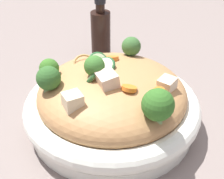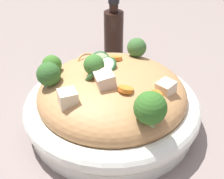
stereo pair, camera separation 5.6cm
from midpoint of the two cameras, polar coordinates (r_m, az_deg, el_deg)
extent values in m
plane|color=slate|center=(0.60, -2.66, -6.17)|extent=(3.00, 3.00, 0.00)
cylinder|color=white|center=(0.60, -2.69, -5.31)|extent=(0.30, 0.30, 0.02)
torus|color=white|center=(0.58, -2.77, -2.92)|extent=(0.32, 0.32, 0.04)
ellipsoid|color=#AE7D4B|center=(0.56, -2.84, -0.85)|extent=(0.26, 0.26, 0.09)
torus|color=#A47B4B|center=(0.54, -2.93, 1.86)|extent=(0.08, 0.08, 0.01)
torus|color=#AF854B|center=(0.59, -7.66, 4.47)|extent=(0.05, 0.05, 0.02)
cone|color=#90AE6E|center=(0.48, 5.06, -5.10)|extent=(0.02, 0.02, 0.02)
sphere|color=#316523|center=(0.46, 5.21, -2.65)|extent=(0.05, 0.05, 0.05)
cone|color=#98B06B|center=(0.53, -6.09, 2.23)|extent=(0.02, 0.01, 0.02)
sphere|color=#386D2B|center=(0.52, -6.22, 4.11)|extent=(0.04, 0.04, 0.03)
cone|color=#97B374|center=(0.55, -13.89, -0.01)|extent=(0.03, 0.03, 0.02)
sphere|color=#2F5E28|center=(0.53, -14.19, 1.86)|extent=(0.06, 0.06, 0.04)
cone|color=#96B76B|center=(0.58, -13.65, 1.87)|extent=(0.02, 0.01, 0.02)
sphere|color=#376B24|center=(0.57, -13.91, 3.56)|extent=(0.04, 0.04, 0.03)
cone|color=#93B176|center=(0.62, 0.81, 5.94)|extent=(0.02, 0.02, 0.01)
sphere|color=#386430|center=(0.61, 0.83, 7.62)|extent=(0.04, 0.04, 0.04)
cylinder|color=orange|center=(0.50, -0.11, 0.10)|extent=(0.03, 0.03, 0.01)
cylinder|color=orange|center=(0.50, 5.22, -0.97)|extent=(0.03, 0.03, 0.02)
cylinder|color=orange|center=(0.58, -2.81, 5.50)|extent=(0.04, 0.04, 0.01)
cylinder|color=beige|center=(0.53, -6.25, 2.58)|extent=(0.04, 0.04, 0.03)
torus|color=#2B582A|center=(0.53, -6.25, 2.58)|extent=(0.05, 0.05, 0.04)
cylinder|color=beige|center=(0.57, -4.94, 4.90)|extent=(0.03, 0.04, 0.03)
torus|color=#265C2C|center=(0.57, -4.94, 4.90)|extent=(0.04, 0.04, 0.03)
cylinder|color=beige|center=(0.55, -4.00, 4.12)|extent=(0.04, 0.04, 0.02)
torus|color=#245129|center=(0.55, -4.00, 4.12)|extent=(0.05, 0.04, 0.03)
cube|color=beige|center=(0.51, -3.94, 1.44)|extent=(0.04, 0.04, 0.03)
cube|color=beige|center=(0.49, -10.27, -2.20)|extent=(0.03, 0.03, 0.03)
cube|color=beige|center=(0.53, 6.82, 0.89)|extent=(0.03, 0.03, 0.02)
cylinder|color=black|center=(0.80, -4.04, 9.45)|extent=(0.05, 0.05, 0.12)
cylinder|color=black|center=(0.77, -4.26, 14.28)|extent=(0.02, 0.02, 0.02)
cylinder|color=black|center=(0.76, -4.31, 15.48)|extent=(0.03, 0.03, 0.01)
camera|label=1|loc=(0.03, -92.86, -1.92)|focal=51.34mm
camera|label=2|loc=(0.03, 87.14, 1.92)|focal=51.34mm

